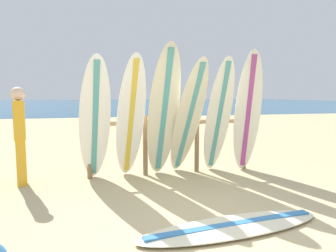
{
  "coord_description": "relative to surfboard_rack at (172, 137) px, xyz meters",
  "views": [
    {
      "loc": [
        -1.22,
        -2.88,
        1.54
      ],
      "look_at": [
        0.2,
        2.99,
        0.91
      ],
      "focal_mm": 31.76,
      "sensor_mm": 36.0,
      "label": 1
    }
  ],
  "objects": [
    {
      "name": "ground_plane",
      "position": [
        -0.2,
        -2.69,
        -0.73
      ],
      "size": [
        120.0,
        120.0,
        0.0
      ],
      "primitive_type": "plane",
      "color": "tan"
    },
    {
      "name": "ocean_water",
      "position": [
        -0.2,
        55.31,
        -0.73
      ],
      "size": [
        120.0,
        80.0,
        0.01
      ],
      "primitive_type": "cube",
      "color": "navy",
      "rests_on": "ground"
    },
    {
      "name": "surfboard_rack",
      "position": [
        0.0,
        0.0,
        0.0
      ],
      "size": [
        3.23,
        0.09,
        1.16
      ],
      "color": "olive",
      "rests_on": "ground"
    },
    {
      "name": "surfboard_leaning_far_left",
      "position": [
        -1.45,
        -0.37,
        0.36
      ],
      "size": [
        0.65,
        1.1,
        2.18
      ],
      "color": "white",
      "rests_on": "ground"
    },
    {
      "name": "surfboard_leaning_left",
      "position": [
        -0.83,
        -0.29,
        0.39
      ],
      "size": [
        0.63,
        1.05,
        2.24
      ],
      "color": "white",
      "rests_on": "ground"
    },
    {
      "name": "surfboard_leaning_center_left",
      "position": [
        -0.23,
        -0.3,
        0.49
      ],
      "size": [
        0.66,
        0.99,
        2.44
      ],
      "color": "beige",
      "rests_on": "ground"
    },
    {
      "name": "surfboard_leaning_center",
      "position": [
        0.26,
        -0.27,
        0.37
      ],
      "size": [
        0.75,
        1.21,
        2.21
      ],
      "color": "beige",
      "rests_on": "ground"
    },
    {
      "name": "surfboard_leaning_center_right",
      "position": [
        0.86,
        -0.27,
        0.39
      ],
      "size": [
        0.5,
        0.95,
        2.24
      ],
      "color": "white",
      "rests_on": "ground"
    },
    {
      "name": "surfboard_leaning_right",
      "position": [
        1.46,
        -0.3,
        0.46
      ],
      "size": [
        0.62,
        0.72,
        2.38
      ],
      "color": "white",
      "rests_on": "ground"
    },
    {
      "name": "surfboard_lying_on_sand",
      "position": [
        0.08,
        -2.56,
        -0.7
      ],
      "size": [
        2.37,
        0.82,
        0.08
      ],
      "color": "beige",
      "rests_on": "ground"
    },
    {
      "name": "beachgoer_standing",
      "position": [
        -2.68,
        -0.14,
        0.19
      ],
      "size": [
        0.23,
        0.29,
        1.67
      ],
      "color": "gold",
      "rests_on": "ground"
    },
    {
      "name": "small_boat_offshore",
      "position": [
        9.74,
        28.18,
        -0.48
      ],
      "size": [
        2.72,
        1.93,
        0.71
      ],
      "color": "silver",
      "rests_on": "ocean_water"
    }
  ]
}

